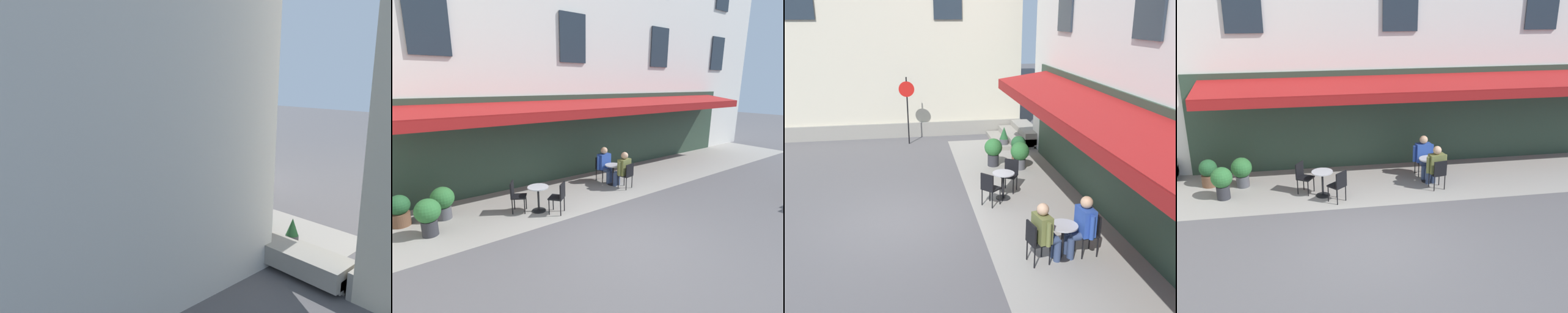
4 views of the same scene
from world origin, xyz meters
TOP-DOWN VIEW (x-y plane):
  - ground_plane at (0.00, 0.00)m, footprint 70.00×70.00m
  - sidewalk_cafe_terrace at (-3.25, -3.40)m, footprint 20.50×3.20m
  - back_alley_steps at (6.60, -4.59)m, footprint 2.40×1.75m
  - cafe_table_near_entrance at (-2.25, -3.25)m, footprint 0.60×0.60m
  - cafe_chair_black_corner_right at (-2.37, -2.63)m, footprint 0.47×0.47m
  - cafe_chair_black_corner_left at (-2.19, -3.88)m, footprint 0.43×0.43m
  - cafe_table_mid_terrace at (1.00, -2.73)m, footprint 0.60×0.60m
  - cafe_chair_black_facing_street at (0.58, -2.25)m, footprint 0.56×0.56m
  - cafe_chair_black_kerbside at (1.55, -3.05)m, footprint 0.55×0.55m
  - seated_patron_in_olive at (-2.33, -2.84)m, footprint 0.65×0.59m
  - seated_companion_in_blue at (-2.21, -3.66)m, footprint 0.68×0.58m
  - no_parking_sign at (6.92, -0.27)m, footprint 0.12×0.59m
  - potted_plant_by_steps at (4.31, -4.00)m, footprint 0.52×0.52m
  - potted_plant_mid_terrace at (5.76, -3.81)m, footprint 0.34×0.34m
  - potted_plant_under_sign at (3.77, -3.00)m, footprint 0.59×0.59m
  - potted_plant_entrance_right at (3.32, -3.79)m, footprint 0.60×0.60m

SIDE VIEW (x-z plane):
  - ground_plane at x=0.00m, z-range 0.00..0.00m
  - sidewalk_cafe_terrace at x=-3.25m, z-range 0.00..0.01m
  - back_alley_steps at x=6.60m, z-range -0.06..0.54m
  - potted_plant_mid_terrace at x=5.76m, z-range -0.01..0.80m
  - potted_plant_by_steps at x=4.31m, z-range 0.02..0.86m
  - cafe_table_near_entrance at x=-2.25m, z-range 0.12..0.87m
  - cafe_table_mid_terrace at x=1.00m, z-range 0.12..0.87m
  - potted_plant_entrance_right at x=3.32m, z-range 0.07..0.97m
  - cafe_chair_black_corner_right at x=-2.37m, z-range 0.09..1.00m
  - cafe_chair_black_corner_left at x=-2.19m, z-range 0.09..1.00m
  - cafe_chair_black_facing_street at x=0.58m, z-range 0.09..1.00m
  - cafe_chair_black_kerbside at x=1.55m, z-range 0.09..1.00m
  - potted_plant_under_sign at x=3.77m, z-range 0.08..1.02m
  - seated_patron_in_olive at x=-2.33m, z-range 0.05..1.35m
  - seated_companion_in_blue at x=-2.21m, z-range 0.04..1.37m
  - no_parking_sign at x=6.92m, z-range 0.49..3.09m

